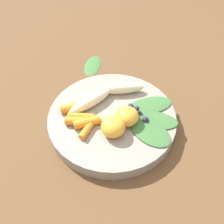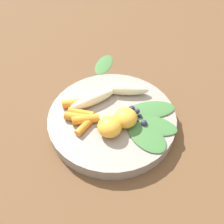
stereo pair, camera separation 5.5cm
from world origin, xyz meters
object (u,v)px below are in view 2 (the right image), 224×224
at_px(kale_leaf_stray, 104,64).
at_px(bowl, 112,119).
at_px(banana_peeled_right, 125,89).
at_px(orange_segment_near, 125,118).
at_px(banana_peeled_left, 94,98).

bearing_deg(kale_leaf_stray, bowl, -156.43).
height_order(bowl, banana_peeled_right, banana_peeled_right).
height_order(bowl, orange_segment_near, orange_segment_near).
height_order(banana_peeled_right, kale_leaf_stray, banana_peeled_right).
distance_m(banana_peeled_left, orange_segment_near, 0.09).
xyz_separation_m(banana_peeled_right, kale_leaf_stray, (-0.08, -0.14, -0.04)).
height_order(orange_segment_near, kale_leaf_stray, orange_segment_near).
bearing_deg(banana_peeled_right, orange_segment_near, 92.28).
xyz_separation_m(bowl, orange_segment_near, (0.00, 0.04, 0.03)).
height_order(bowl, banana_peeled_left, banana_peeled_left).
bearing_deg(kale_leaf_stray, banana_peeled_right, -143.27).
bearing_deg(orange_segment_near, bowl, -93.65).
bearing_deg(bowl, orange_segment_near, 86.35).
xyz_separation_m(banana_peeled_left, banana_peeled_right, (-0.07, 0.04, 0.00)).
bearing_deg(orange_segment_near, kale_leaf_stray, -128.47).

